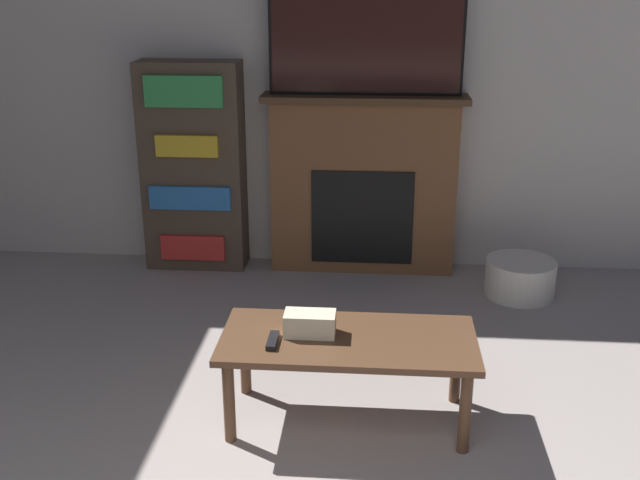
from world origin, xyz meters
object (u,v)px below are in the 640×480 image
Objects in this scene: tv at (366,37)px; storage_basket at (520,278)px; fireplace at (363,184)px; bookshelf at (193,167)px; coffee_table at (348,348)px.

tv is 2.81× the size of storage_basket.
bookshelf is (-1.11, -0.02, 0.10)m from fireplace.
storage_basket is at bearing -19.91° from tv.
tv is at bearing 0.14° from bookshelf.
coffee_table is 2.13m from bookshelf.
bookshelf is at bearing 170.43° from storage_basket.
coffee_table is (-0.01, -1.80, -1.15)m from tv.
tv is 0.87× the size of bookshelf.
storage_basket is (2.09, -0.35, -0.57)m from bookshelf.
storage_basket is (1.00, 1.45, -0.24)m from coffee_table.
tv reaches higher than fireplace.
storage_basket is at bearing -20.93° from fireplace.
coffee_table reaches higher than storage_basket.
bookshelf reaches higher than storage_basket.
tv reaches higher than bookshelf.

